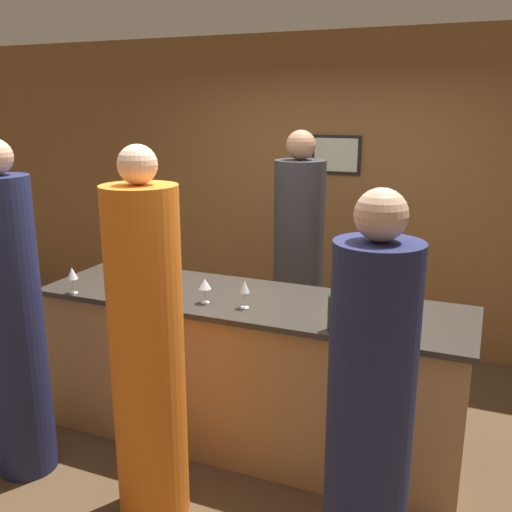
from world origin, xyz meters
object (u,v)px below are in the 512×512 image
object	(u,v)px
guest_0	(370,418)
wine_bottle_2	(370,301)
guest_1	(147,354)
wine_bottle_0	(166,266)
bartender	(298,271)
wine_bottle_1	(335,312)
guest_2	(14,325)

from	to	relation	value
guest_0	wine_bottle_2	xyz separation A→B (m)	(-0.17, 0.78, 0.26)
guest_1	wine_bottle_0	xyz separation A→B (m)	(-0.45, 0.94, 0.18)
guest_1	wine_bottle_2	distance (m)	1.24
bartender	wine_bottle_1	distance (m)	1.41
bartender	guest_0	bearing A→B (deg)	117.08
bartender	wine_bottle_1	world-z (taller)	bartender
guest_1	guest_2	world-z (taller)	guest_2
wine_bottle_0	guest_0	bearing A→B (deg)	-32.09
guest_0	wine_bottle_1	distance (m)	0.71
guest_0	guest_1	world-z (taller)	guest_1
bartender	wine_bottle_2	bearing A→B (deg)	126.02
wine_bottle_0	bartender	bearing A→B (deg)	50.11
bartender	wine_bottle_2	size ratio (longest dim) A/B	6.18
wine_bottle_0	wine_bottle_2	world-z (taller)	wine_bottle_2
guest_0	guest_2	world-z (taller)	guest_2
guest_0	guest_2	size ratio (longest dim) A/B	0.93
guest_0	guest_1	size ratio (longest dim) A/B	0.93
guest_0	guest_2	bearing A→B (deg)	177.41
wine_bottle_0	wine_bottle_1	bearing A→B (deg)	-18.34
wine_bottle_1	guest_2	bearing A→B (deg)	-164.57
guest_0	guest_1	xyz separation A→B (m)	(-1.17, 0.07, 0.07)
bartender	guest_0	distance (m)	2.06
guest_2	wine_bottle_1	xyz separation A→B (m)	(1.78, 0.49, 0.16)
bartender	wine_bottle_0	distance (m)	1.08
bartender	wine_bottle_2	xyz separation A→B (m)	(0.77, -1.06, 0.20)
bartender	guest_0	size ratio (longest dim) A/B	1.07
guest_1	wine_bottle_2	world-z (taller)	guest_1
guest_1	guest_2	bearing A→B (deg)	178.61
guest_2	guest_0	bearing A→B (deg)	-2.59
guest_1	wine_bottle_0	size ratio (longest dim) A/B	7.31
guest_1	wine_bottle_1	bearing A→B (deg)	31.10
wine_bottle_0	guest_1	bearing A→B (deg)	-64.48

